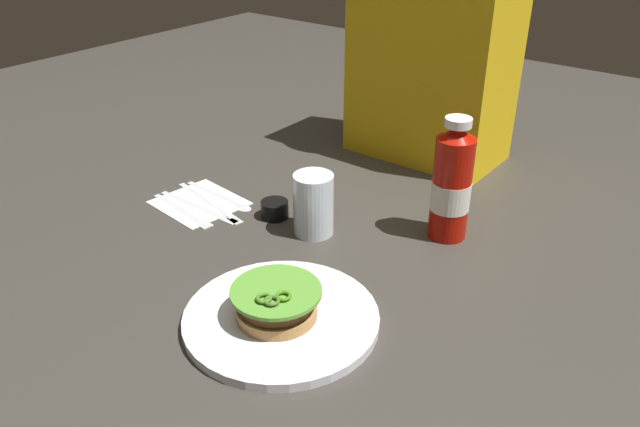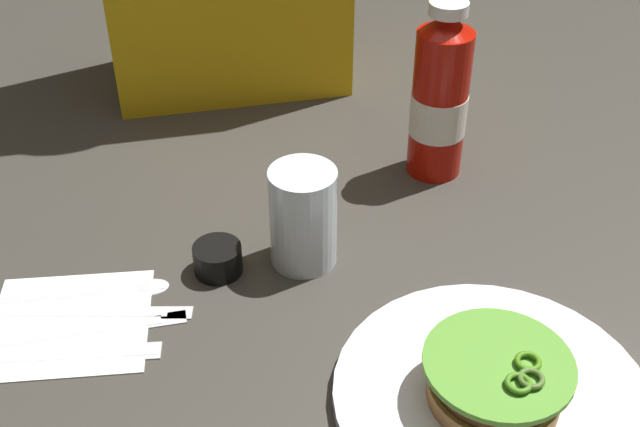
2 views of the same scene
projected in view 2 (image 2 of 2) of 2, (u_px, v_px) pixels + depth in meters
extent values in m
plane|color=#36332D|center=(353.00, 331.00, 0.80)|extent=(3.00, 3.00, 0.00)
cylinder|color=silver|center=(492.00, 397.00, 0.73)|extent=(0.29, 0.29, 0.01)
cylinder|color=#B47F47|center=(494.00, 390.00, 0.71)|extent=(0.12, 0.12, 0.02)
cylinder|color=#512D19|center=(496.00, 377.00, 0.70)|extent=(0.11, 0.11, 0.02)
cylinder|color=red|center=(498.00, 368.00, 0.70)|extent=(0.10, 0.10, 0.01)
cylinder|color=#549530|center=(499.00, 364.00, 0.69)|extent=(0.13, 0.13, 0.01)
torus|color=#446527|center=(531.00, 379.00, 0.67)|extent=(0.02, 0.02, 0.01)
torus|color=#417C1B|center=(519.00, 383.00, 0.67)|extent=(0.02, 0.02, 0.01)
torus|color=#417B14|center=(528.00, 362.00, 0.68)|extent=(0.02, 0.02, 0.01)
cylinder|color=#AF1006|center=(439.00, 105.00, 0.98)|extent=(0.07, 0.07, 0.19)
cone|color=#AF1006|center=(447.00, 23.00, 0.92)|extent=(0.06, 0.06, 0.02)
cylinder|color=white|center=(449.00, 8.00, 0.90)|extent=(0.05, 0.05, 0.01)
cylinder|color=white|center=(438.00, 113.00, 0.99)|extent=(0.07, 0.07, 0.05)
cylinder|color=silver|center=(303.00, 217.00, 0.86)|extent=(0.07, 0.07, 0.11)
cylinder|color=black|center=(218.00, 259.00, 0.87)|extent=(0.05, 0.05, 0.03)
cube|color=white|center=(70.00, 323.00, 0.81)|extent=(0.17, 0.16, 0.00)
cube|color=silver|center=(63.00, 353.00, 0.77)|extent=(0.18, 0.04, 0.00)
cube|color=silver|center=(142.00, 348.00, 0.78)|extent=(0.04, 0.03, 0.00)
cube|color=silver|center=(67.00, 331.00, 0.80)|extent=(0.18, 0.01, 0.00)
cube|color=silver|center=(146.00, 319.00, 0.81)|extent=(0.08, 0.02, 0.00)
cube|color=silver|center=(71.00, 310.00, 0.82)|extent=(0.19, 0.05, 0.00)
cube|color=silver|center=(152.00, 310.00, 0.82)|extent=(0.08, 0.03, 0.00)
cube|color=silver|center=(76.00, 291.00, 0.84)|extent=(0.18, 0.02, 0.00)
ellipsoid|color=silver|center=(149.00, 284.00, 0.85)|extent=(0.04, 0.03, 0.00)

